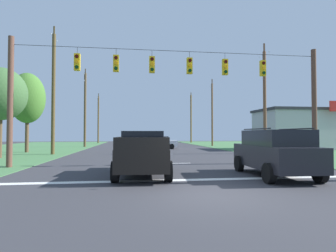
{
  "coord_description": "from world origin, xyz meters",
  "views": [
    {
      "loc": [
        -2.33,
        -7.89,
        1.82
      ],
      "look_at": [
        0.19,
        11.27,
        2.38
      ],
      "focal_mm": 29.01,
      "sensor_mm": 36.0,
      "label": 1
    }
  ],
  "objects_px": {
    "utility_pole_far_right": "(212,113)",
    "tree_roadside_right": "(27,98)",
    "pickup_truck": "(143,153)",
    "utility_pole_distant_left": "(98,119)",
    "utility_pole_mid_right": "(265,100)",
    "utility_pole_near_left": "(191,118)",
    "roadside_store": "(315,129)",
    "utility_pole_distant_right": "(85,108)",
    "suv_black": "(274,152)",
    "overhead_signal_span": "(173,93)",
    "utility_pole_far_left": "(53,92)",
    "distant_car_crossing_white": "(160,142)",
    "tree_roadside_far_right": "(1,94)"
  },
  "relations": [
    {
      "from": "suv_black",
      "to": "utility_pole_mid_right",
      "type": "bearing_deg",
      "value": 64.27
    },
    {
      "from": "utility_pole_mid_right",
      "to": "utility_pole_distant_right",
      "type": "relative_size",
      "value": 0.94
    },
    {
      "from": "distant_car_crossing_white",
      "to": "utility_pole_distant_right",
      "type": "bearing_deg",
      "value": 148.26
    },
    {
      "from": "utility_pole_far_left",
      "to": "utility_pole_near_left",
      "type": "bearing_deg",
      "value": 57.75
    },
    {
      "from": "tree_roadside_far_right",
      "to": "suv_black",
      "type": "bearing_deg",
      "value": -34.08
    },
    {
      "from": "pickup_truck",
      "to": "distant_car_crossing_white",
      "type": "bearing_deg",
      "value": 82.19
    },
    {
      "from": "utility_pole_far_right",
      "to": "tree_roadside_right",
      "type": "xyz_separation_m",
      "value": [
        -22.14,
        -11.46,
        0.4
      ]
    },
    {
      "from": "distant_car_crossing_white",
      "to": "utility_pole_far_left",
      "type": "xyz_separation_m",
      "value": [
        -10.2,
        -7.92,
        4.69
      ]
    },
    {
      "from": "pickup_truck",
      "to": "tree_roadside_right",
      "type": "bearing_deg",
      "value": 124.04
    },
    {
      "from": "overhead_signal_span",
      "to": "utility_pole_near_left",
      "type": "bearing_deg",
      "value": 76.18
    },
    {
      "from": "utility_pole_distant_left",
      "to": "tree_roadside_right",
      "type": "distance_m",
      "value": 26.25
    },
    {
      "from": "utility_pole_distant_left",
      "to": "utility_pole_mid_right",
      "type": "bearing_deg",
      "value": -58.16
    },
    {
      "from": "distant_car_crossing_white",
      "to": "utility_pole_far_left",
      "type": "height_order",
      "value": "utility_pole_far_left"
    },
    {
      "from": "overhead_signal_span",
      "to": "utility_pole_far_left",
      "type": "bearing_deg",
      "value": 135.02
    },
    {
      "from": "distant_car_crossing_white",
      "to": "overhead_signal_span",
      "type": "bearing_deg",
      "value": -93.07
    },
    {
      "from": "pickup_truck",
      "to": "utility_pole_mid_right",
      "type": "relative_size",
      "value": 0.53
    },
    {
      "from": "distant_car_crossing_white",
      "to": "tree_roadside_far_right",
      "type": "xyz_separation_m",
      "value": [
        -13.03,
        -11.21,
        4.0
      ]
    },
    {
      "from": "overhead_signal_span",
      "to": "distant_car_crossing_white",
      "type": "relative_size",
      "value": 4.08
    },
    {
      "from": "overhead_signal_span",
      "to": "utility_pole_far_left",
      "type": "distance_m",
      "value": 13.17
    },
    {
      "from": "utility_pole_near_left",
      "to": "utility_pole_distant_left",
      "type": "distance_m",
      "value": 18.64
    },
    {
      "from": "utility_pole_far_left",
      "to": "roadside_store",
      "type": "bearing_deg",
      "value": 9.59
    },
    {
      "from": "suv_black",
      "to": "tree_roadside_right",
      "type": "distance_m",
      "value": 24.0
    },
    {
      "from": "pickup_truck",
      "to": "roadside_store",
      "type": "height_order",
      "value": "roadside_store"
    },
    {
      "from": "suv_black",
      "to": "utility_pole_mid_right",
      "type": "relative_size",
      "value": 0.48
    },
    {
      "from": "suv_black",
      "to": "roadside_store",
      "type": "xyz_separation_m",
      "value": [
        15.57,
        18.78,
        1.31
      ]
    },
    {
      "from": "utility_pole_mid_right",
      "to": "roadside_store",
      "type": "bearing_deg",
      "value": 32.32
    },
    {
      "from": "tree_roadside_right",
      "to": "utility_pole_near_left",
      "type": "bearing_deg",
      "value": 50.33
    },
    {
      "from": "utility_pole_distant_left",
      "to": "tree_roadside_far_right",
      "type": "height_order",
      "value": "utility_pole_distant_left"
    },
    {
      "from": "roadside_store",
      "to": "tree_roadside_right",
      "type": "bearing_deg",
      "value": -177.06
    },
    {
      "from": "utility_pole_distant_right",
      "to": "roadside_store",
      "type": "bearing_deg",
      "value": -18.08
    },
    {
      "from": "roadside_store",
      "to": "utility_pole_mid_right",
      "type": "bearing_deg",
      "value": -147.68
    },
    {
      "from": "utility_pole_far_right",
      "to": "tree_roadside_right",
      "type": "relative_size",
      "value": 1.29
    },
    {
      "from": "suv_black",
      "to": "utility_pole_far_left",
      "type": "height_order",
      "value": "utility_pole_far_left"
    },
    {
      "from": "utility_pole_mid_right",
      "to": "utility_pole_near_left",
      "type": "distance_m",
      "value": 31.13
    },
    {
      "from": "overhead_signal_span",
      "to": "utility_pole_far_right",
      "type": "relative_size",
      "value": 1.8
    },
    {
      "from": "overhead_signal_span",
      "to": "pickup_truck",
      "type": "relative_size",
      "value": 3.31
    },
    {
      "from": "overhead_signal_span",
      "to": "utility_pole_mid_right",
      "type": "height_order",
      "value": "utility_pole_mid_right"
    },
    {
      "from": "utility_pole_mid_right",
      "to": "tree_roadside_right",
      "type": "height_order",
      "value": "utility_pole_mid_right"
    },
    {
      "from": "utility_pole_distant_left",
      "to": "tree_roadside_right",
      "type": "xyz_separation_m",
      "value": [
        -3.63,
        -25.99,
        0.6
      ]
    },
    {
      "from": "suv_black",
      "to": "utility_pole_distant_left",
      "type": "distance_m",
      "value": 45.09
    },
    {
      "from": "utility_pole_distant_left",
      "to": "suv_black",
      "type": "bearing_deg",
      "value": -73.69
    },
    {
      "from": "utility_pole_mid_right",
      "to": "utility_pole_distant_left",
      "type": "xyz_separation_m",
      "value": [
        -18.81,
        30.29,
        -0.23
      ]
    },
    {
      "from": "pickup_truck",
      "to": "utility_pole_near_left",
      "type": "xyz_separation_m",
      "value": [
        11.56,
        42.65,
        4.11
      ]
    },
    {
      "from": "pickup_truck",
      "to": "utility_pole_near_left",
      "type": "bearing_deg",
      "value": 74.83
    },
    {
      "from": "overhead_signal_span",
      "to": "tree_roadside_right",
      "type": "xyz_separation_m",
      "value": [
        -12.59,
        12.45,
        1.12
      ]
    },
    {
      "from": "suv_black",
      "to": "utility_pole_distant_left",
      "type": "bearing_deg",
      "value": 106.31
    },
    {
      "from": "distant_car_crossing_white",
      "to": "pickup_truck",
      "type": "bearing_deg",
      "value": -97.81
    },
    {
      "from": "overhead_signal_span",
      "to": "utility_pole_mid_right",
      "type": "relative_size",
      "value": 1.77
    },
    {
      "from": "utility_pole_far_right",
      "to": "roadside_store",
      "type": "xyz_separation_m",
      "value": [
        9.69,
        -9.82,
        -2.53
      ]
    },
    {
      "from": "utility_pole_mid_right",
      "to": "roadside_store",
      "type": "xyz_separation_m",
      "value": [
        9.38,
        5.94,
        -2.56
      ]
    }
  ]
}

